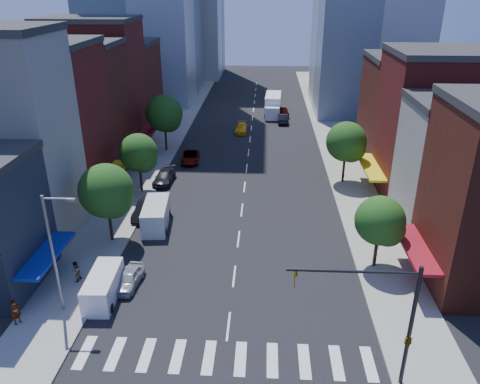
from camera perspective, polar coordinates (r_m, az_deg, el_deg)
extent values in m
plane|color=black|center=(33.50, -1.42, -16.04)|extent=(220.00, 220.00, 0.00)
cube|color=gray|center=(70.48, -9.09, 6.09)|extent=(5.00, 120.00, 0.15)
cube|color=gray|center=(69.70, 11.55, 5.70)|extent=(5.00, 120.00, 0.15)
cube|color=silver|center=(31.27, -1.87, -19.57)|extent=(19.00, 3.00, 0.01)
cube|color=maroon|center=(53.27, -23.00, 7.46)|extent=(12.00, 9.00, 16.00)
cube|color=#4F1D13|center=(60.88, -19.62, 9.40)|extent=(12.00, 8.00, 15.00)
cube|color=maroon|center=(68.39, -17.14, 12.10)|extent=(12.00, 9.00, 17.00)
cube|color=#4F1D13|center=(77.59, -14.65, 12.20)|extent=(12.00, 10.00, 13.00)
cube|color=beige|center=(47.29, 26.38, 2.29)|extent=(12.00, 8.00, 12.00)
cube|color=maroon|center=(54.78, 23.30, 7.28)|extent=(12.00, 10.00, 15.00)
cube|color=#4F1D13|center=(64.18, 20.35, 9.08)|extent=(12.00, 10.00, 13.00)
cylinder|color=black|center=(28.54, 20.05, -15.34)|extent=(0.24, 0.24, 8.00)
cylinder|color=black|center=(25.61, 13.60, -9.41)|extent=(7.00, 0.16, 0.16)
imported|color=gold|center=(25.56, 6.74, -10.52)|extent=(0.22, 0.18, 1.10)
imported|color=gold|center=(29.04, 19.82, -16.56)|extent=(0.48, 2.24, 0.90)
cylinder|color=slate|center=(34.52, -21.82, -7.21)|extent=(0.20, 0.20, 9.00)
cylinder|color=slate|center=(32.19, -21.37, -0.77)|extent=(2.00, 0.14, 0.14)
cube|color=slate|center=(31.85, -19.88, -0.90)|extent=(0.50, 0.25, 0.18)
cylinder|color=black|center=(43.58, -15.57, -3.37)|extent=(0.28, 0.28, 3.92)
sphere|color=#1D4112|center=(42.35, -16.00, 0.16)|extent=(4.80, 4.80, 4.80)
sphere|color=#1D4112|center=(42.18, -15.25, -0.89)|extent=(3.36, 3.36, 3.36)
cylinder|color=black|center=(53.18, -12.02, 1.96)|extent=(0.28, 0.28, 3.64)
sphere|color=#1D4112|center=(52.24, -12.28, 4.73)|extent=(4.20, 4.20, 4.20)
sphere|color=#1D4112|center=(52.02, -11.66, 3.94)|extent=(2.94, 2.94, 2.94)
cylinder|color=black|center=(65.90, -9.06, 6.80)|extent=(0.28, 0.28, 4.20)
sphere|color=#1D4112|center=(65.04, -9.24, 9.45)|extent=(5.00, 5.00, 5.00)
sphere|color=#1D4112|center=(64.83, -8.72, 8.75)|extent=(3.50, 3.50, 3.50)
cylinder|color=black|center=(39.99, 16.26, -6.56)|extent=(0.28, 0.28, 3.36)
sphere|color=#1D4112|center=(38.81, 16.69, -3.35)|extent=(4.00, 4.00, 4.00)
sphere|color=#1D4112|center=(38.97, 17.53, -4.35)|extent=(2.80, 2.80, 2.80)
cylinder|color=black|center=(55.83, 12.55, 3.14)|extent=(0.28, 0.28, 3.92)
sphere|color=#1D4112|center=(54.87, 12.83, 6.01)|extent=(4.60, 4.60, 4.60)
sphere|color=#1D4112|center=(54.91, 13.43, 5.19)|extent=(3.22, 3.22, 3.22)
imported|color=#ADAEB2|center=(37.87, -13.42, -10.17)|extent=(1.93, 4.08, 1.35)
imported|color=black|center=(48.02, -11.29, -1.99)|extent=(2.18, 5.08, 1.63)
imported|color=#999999|center=(61.80, -6.09, 4.24)|extent=(2.62, 4.98, 1.34)
imported|color=black|center=(55.68, -9.22, 1.81)|extent=(2.18, 4.98, 1.42)
cube|color=silver|center=(36.77, -16.31, -10.99)|extent=(2.19, 5.01, 2.07)
cube|color=black|center=(35.16, -17.20, -12.33)|extent=(1.87, 1.07, 0.89)
cylinder|color=black|center=(36.16, -18.29, -13.31)|extent=(0.28, 0.76, 0.75)
cylinder|color=black|center=(35.64, -15.52, -13.52)|extent=(0.28, 0.76, 0.75)
cylinder|color=black|center=(38.72, -16.80, -10.34)|extent=(0.28, 0.76, 0.75)
cylinder|color=black|center=(38.24, -14.22, -10.48)|extent=(0.28, 0.76, 0.75)
cube|color=silver|center=(45.74, -10.21, -2.80)|extent=(2.72, 5.69, 2.31)
cube|color=black|center=(43.75, -10.57, -3.66)|extent=(2.13, 1.29, 0.99)
cylinder|color=black|center=(44.61, -11.69, -4.79)|extent=(0.35, 0.86, 0.84)
cylinder|color=black|center=(44.33, -9.16, -4.78)|extent=(0.35, 0.86, 0.84)
cylinder|color=black|center=(47.89, -11.05, -2.62)|extent=(0.35, 0.86, 0.84)
cylinder|color=black|center=(47.62, -8.69, -2.59)|extent=(0.35, 0.86, 0.84)
imported|color=#F7AF0D|center=(74.18, 0.16, 7.80)|extent=(1.91, 4.65, 1.35)
imported|color=black|center=(79.76, 5.25, 8.94)|extent=(1.64, 4.63, 1.52)
imported|color=#999999|center=(84.02, 5.25, 9.78)|extent=(2.23, 4.96, 1.65)
cube|color=white|center=(84.92, 4.04, 10.62)|extent=(2.96, 7.25, 3.51)
cube|color=white|center=(81.01, 3.92, 9.55)|extent=(2.50, 2.09, 2.19)
cylinder|color=black|center=(82.08, 3.08, 9.26)|extent=(0.37, 1.00, 0.99)
cylinder|color=black|center=(82.01, 4.79, 9.19)|extent=(0.37, 1.00, 0.99)
cylinder|color=black|center=(86.86, 3.25, 10.09)|extent=(0.37, 1.00, 0.99)
cylinder|color=black|center=(86.79, 4.87, 10.03)|extent=(0.37, 1.00, 0.99)
imported|color=#999999|center=(36.29, -25.67, -13.05)|extent=(0.72, 0.82, 1.90)
imported|color=#999999|center=(39.15, -19.39, -9.15)|extent=(0.81, 0.95, 1.72)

